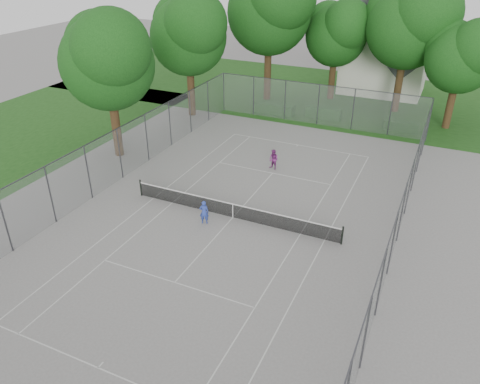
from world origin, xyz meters
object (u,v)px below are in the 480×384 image
at_px(girl_player, 204,212).
at_px(house, 386,52).
at_px(woman_player, 274,160).
at_px(tennis_net, 233,210).

bearing_deg(girl_player, house, -118.32).
xyz_separation_m(house, woman_player, (-3.49, -22.37, -3.33)).
bearing_deg(tennis_net, house, 83.62).
distance_m(girl_player, woman_player, 8.32).
bearing_deg(woman_player, tennis_net, -70.12).
xyz_separation_m(house, girl_player, (-4.51, -30.63, -3.34)).
xyz_separation_m(girl_player, woman_player, (1.01, 8.26, 0.00)).
bearing_deg(girl_player, woman_player, -116.94).
distance_m(tennis_net, house, 29.82).
bearing_deg(house, girl_player, -98.37).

